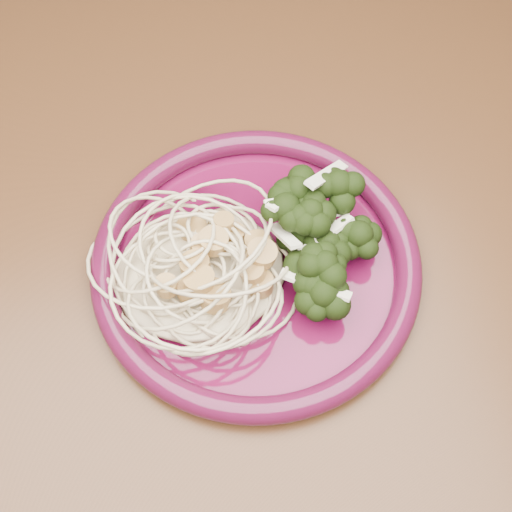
% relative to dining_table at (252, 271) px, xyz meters
% --- Properties ---
extents(dining_table, '(1.20, 0.80, 0.75)m').
position_rel_dining_table_xyz_m(dining_table, '(0.00, 0.00, 0.00)').
color(dining_table, '#472814').
rests_on(dining_table, ground).
extents(dinner_plate, '(0.25, 0.25, 0.02)m').
position_rel_dining_table_xyz_m(dinner_plate, '(-0.01, -0.05, 0.11)').
color(dinner_plate, '#4B0927').
rests_on(dinner_plate, dining_table).
extents(spaghetti_pile, '(0.13, 0.11, 0.03)m').
position_rel_dining_table_xyz_m(spaghetti_pile, '(-0.05, -0.05, 0.12)').
color(spaghetti_pile, '#C7B78C').
rests_on(spaghetti_pile, dinner_plate).
extents(scallop_cluster, '(0.11, 0.11, 0.04)m').
position_rel_dining_table_xyz_m(scallop_cluster, '(-0.05, -0.05, 0.15)').
color(scallop_cluster, tan).
rests_on(scallop_cluster, spaghetti_pile).
extents(broccoli_pile, '(0.08, 0.13, 0.04)m').
position_rel_dining_table_xyz_m(broccoli_pile, '(0.04, -0.05, 0.13)').
color(broccoli_pile, black).
rests_on(broccoli_pile, dinner_plate).
extents(onion_garnish, '(0.06, 0.08, 0.05)m').
position_rel_dining_table_xyz_m(onion_garnish, '(0.04, -0.05, 0.15)').
color(onion_garnish, '#EFE9C9').
rests_on(onion_garnish, broccoli_pile).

